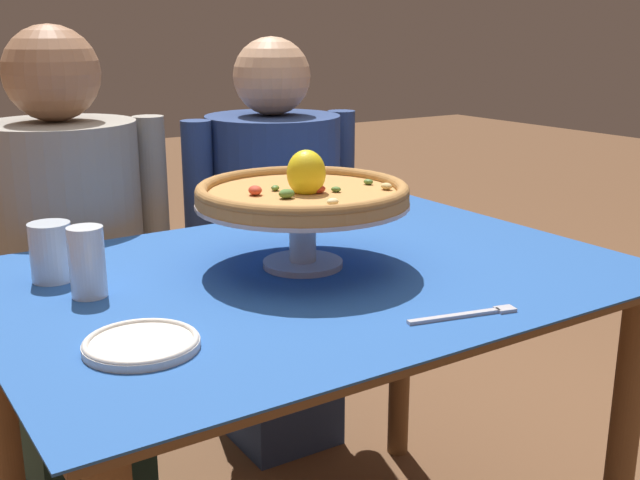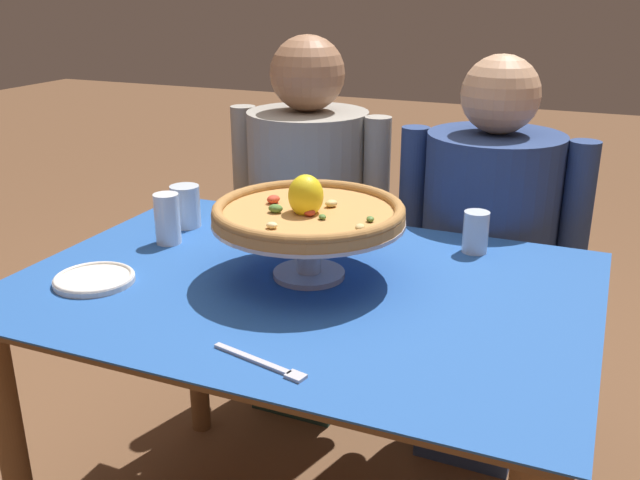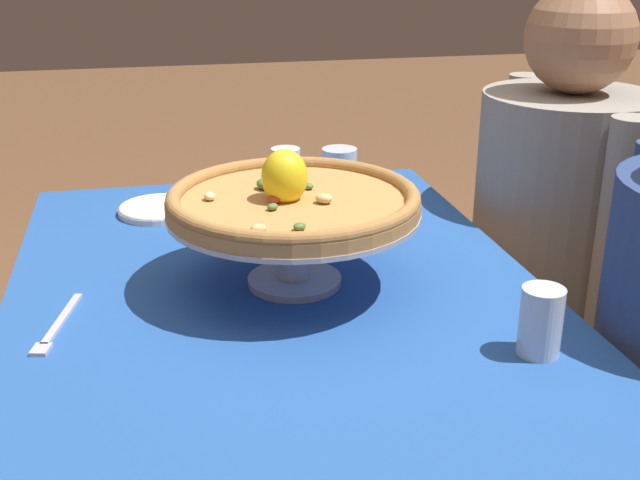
# 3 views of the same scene
# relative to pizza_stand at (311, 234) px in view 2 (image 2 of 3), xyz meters

# --- Properties ---
(dining_table) EXTENTS (1.22, 0.88, 0.75)m
(dining_table) POSITION_rel_pizza_stand_xyz_m (-0.00, -0.03, -0.21)
(dining_table) COLOR brown
(dining_table) RESTS_ON ground
(pizza_stand) EXTENTS (0.41, 0.41, 0.13)m
(pizza_stand) POSITION_rel_pizza_stand_xyz_m (0.00, 0.00, 0.00)
(pizza_stand) COLOR #B7B7C1
(pizza_stand) RESTS_ON dining_table
(pizza) EXTENTS (0.41, 0.41, 0.10)m
(pizza) POSITION_rel_pizza_stand_xyz_m (-0.00, -0.00, 0.05)
(pizza) COLOR #BC8447
(pizza) RESTS_ON pizza_stand
(water_glass_back_right) EXTENTS (0.06, 0.06, 0.10)m
(water_glass_back_right) POSITION_rel_pizza_stand_xyz_m (0.30, 0.29, -0.06)
(water_glass_back_right) COLOR silver
(water_glass_back_right) RESTS_ON dining_table
(water_glass_side_left) EXTENTS (0.06, 0.06, 0.13)m
(water_glass_side_left) POSITION_rel_pizza_stand_xyz_m (-0.41, 0.06, -0.04)
(water_glass_side_left) COLOR white
(water_glass_side_left) RESTS_ON dining_table
(water_glass_back_left) EXTENTS (0.08, 0.08, 0.11)m
(water_glass_back_left) POSITION_rel_pizza_stand_xyz_m (-0.44, 0.18, -0.05)
(water_glass_back_left) COLOR silver
(water_glass_back_left) RESTS_ON dining_table
(side_plate) EXTENTS (0.17, 0.17, 0.02)m
(side_plate) POSITION_rel_pizza_stand_xyz_m (-0.42, -0.21, -0.09)
(side_plate) COLOR silver
(side_plate) RESTS_ON dining_table
(dinner_fork) EXTENTS (0.19, 0.06, 0.01)m
(dinner_fork) POSITION_rel_pizza_stand_xyz_m (0.08, -0.38, -0.10)
(dinner_fork) COLOR #B7B7C1
(dinner_fork) RESTS_ON dining_table
(diner_left) EXTENTS (0.53, 0.38, 1.21)m
(diner_left) POSITION_rel_pizza_stand_xyz_m (-0.29, 0.64, -0.25)
(diner_left) COLOR #1E3833
(diner_left) RESTS_ON ground
(diner_right) EXTENTS (0.53, 0.38, 1.18)m
(diner_right) POSITION_rel_pizza_stand_xyz_m (0.28, 0.61, -0.26)
(diner_right) COLOR navy
(diner_right) RESTS_ON ground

